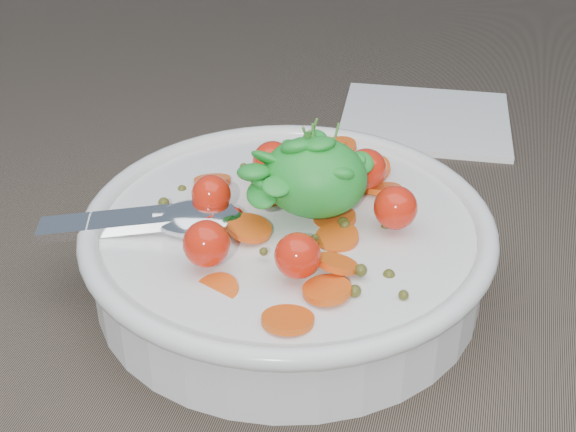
# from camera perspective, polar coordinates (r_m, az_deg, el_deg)

# --- Properties ---
(ground) EXTENTS (6.00, 6.00, 0.00)m
(ground) POSITION_cam_1_polar(r_m,az_deg,el_deg) (0.51, 2.52, -5.18)
(ground) COLOR brown
(ground) RESTS_ON ground
(bowl) EXTENTS (0.27, 0.25, 0.11)m
(bowl) POSITION_cam_1_polar(r_m,az_deg,el_deg) (0.50, 0.02, -2.08)
(bowl) COLOR white
(bowl) RESTS_ON ground
(napkin) EXTENTS (0.16, 0.14, 0.01)m
(napkin) POSITION_cam_1_polar(r_m,az_deg,el_deg) (0.73, 9.73, 6.74)
(napkin) COLOR white
(napkin) RESTS_ON ground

